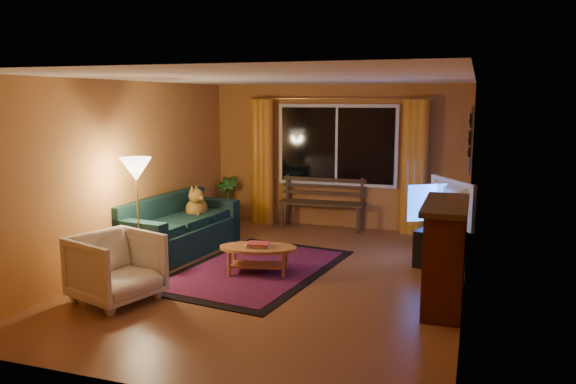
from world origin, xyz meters
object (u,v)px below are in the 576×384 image
(bench, at_px, (322,216))
(armchair, at_px, (116,264))
(floor_lamp, at_px, (138,216))
(sofa, at_px, (179,225))
(tv_console, at_px, (442,242))
(coffee_table, at_px, (258,260))

(bench, distance_m, armchair, 4.37)
(bench, bearing_deg, floor_lamp, -118.63)
(sofa, height_order, tv_console, sofa)
(armchair, height_order, floor_lamp, floor_lamp)
(tv_console, bearing_deg, bench, 164.12)
(sofa, xyz_separation_m, armchair, (0.34, -2.01, 0.01))
(coffee_table, distance_m, tv_console, 2.65)
(coffee_table, xyz_separation_m, tv_console, (2.23, 1.43, 0.07))
(sofa, bearing_deg, bench, 60.66)
(floor_lamp, bearing_deg, sofa, 89.40)
(sofa, xyz_separation_m, floor_lamp, (-0.01, -1.03, 0.35))
(bench, xyz_separation_m, floor_lamp, (-1.59, -3.19, 0.53))
(floor_lamp, relative_size, tv_console, 1.25)
(bench, bearing_deg, tv_console, -33.92)
(floor_lamp, bearing_deg, bench, 63.46)
(bench, height_order, floor_lamp, floor_lamp)
(armchair, distance_m, floor_lamp, 1.10)
(armchair, bearing_deg, tv_console, -31.87)
(floor_lamp, bearing_deg, coffee_table, 16.46)
(armchair, distance_m, coffee_table, 1.84)
(bench, relative_size, coffee_table, 1.49)
(floor_lamp, bearing_deg, tv_console, 26.71)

